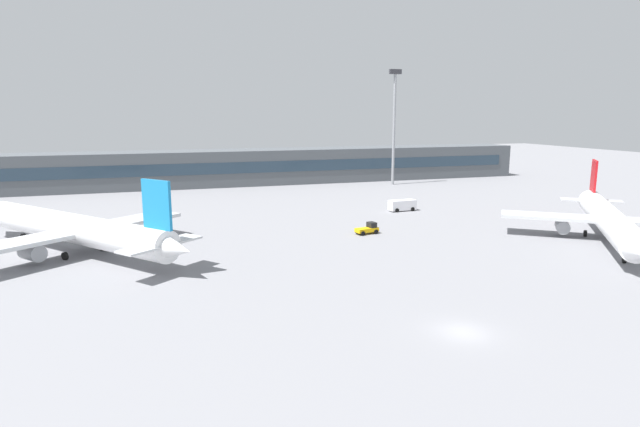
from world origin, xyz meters
The scene contains 7 objects.
ground_plane centered at (0.00, 40.00, 0.00)m, with size 400.00×400.00×0.00m, color gray.
terminal_building centered at (0.00, 100.61, 4.50)m, with size 153.79×12.13×9.00m.
airplane_near centered at (38.05, 21.70, 3.19)m, with size 28.82×35.56×10.45m.
airplane_mid centered at (-34.82, 38.45, 3.34)m, with size 31.13×36.48×10.96m.
baggage_tug_yellow centered at (6.93, 36.83, 0.80)m, with size 3.82×2.36×1.75m.
service_van_white centered at (20.77, 52.80, 1.11)m, with size 5.32×2.59×2.08m.
floodlight_tower_west centered at (35.62, 87.98, 16.71)m, with size 3.20×0.80×29.27m.
Camera 1 is at (-24.37, -36.01, 18.21)m, focal length 29.45 mm.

